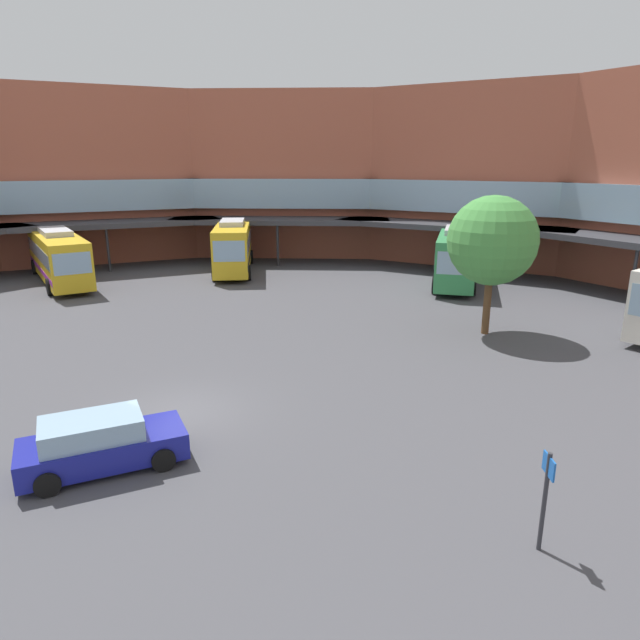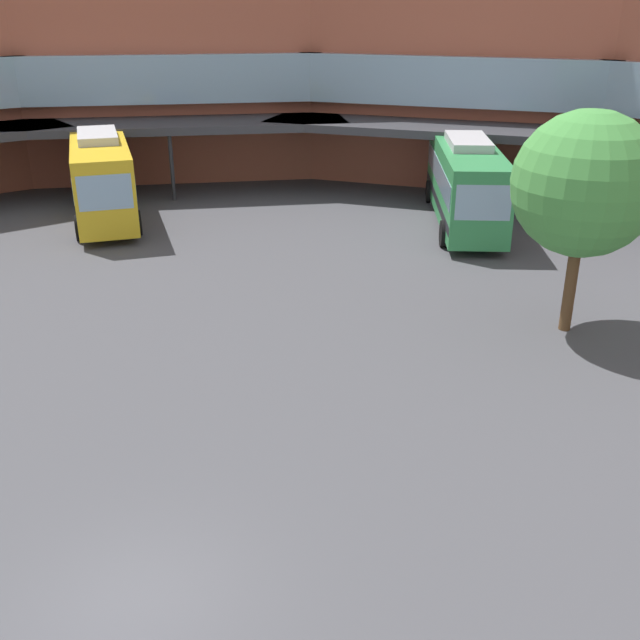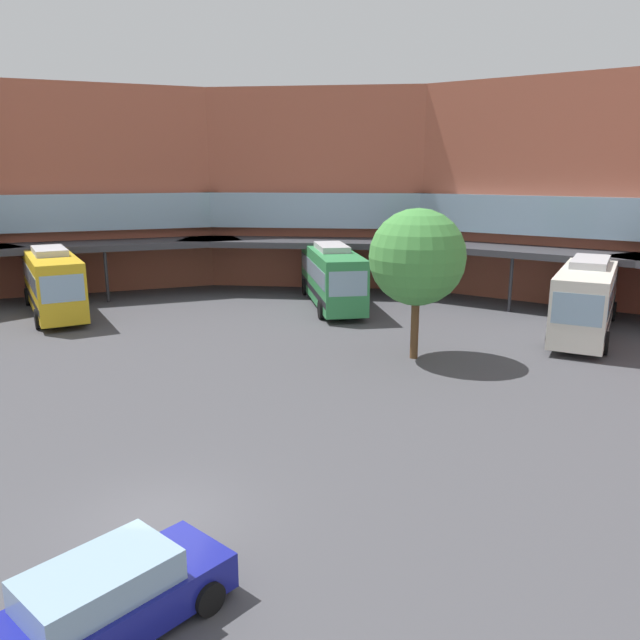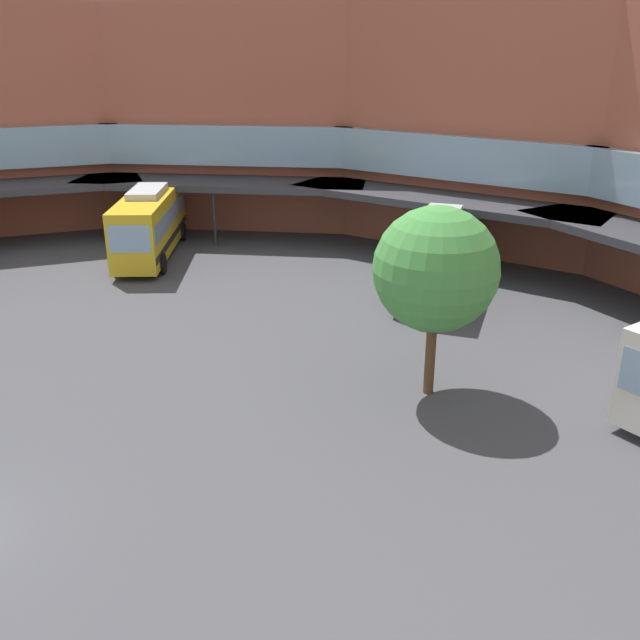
# 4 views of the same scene
# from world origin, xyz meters

# --- Properties ---
(ground_plane) EXTENTS (118.49, 118.49, 0.00)m
(ground_plane) POSITION_xyz_m (0.00, 0.00, 0.00)
(ground_plane) COLOR #47474C
(station_building) EXTENTS (76.29, 42.25, 13.94)m
(station_building) POSITION_xyz_m (-0.00, 20.56, 6.72)
(station_building) COLOR #AD5942
(station_building) RESTS_ON ground
(bus_1) EXTENTS (5.15, 10.72, 3.87)m
(bus_1) POSITION_xyz_m (1.84, 25.17, 1.96)
(bus_1) COLOR #338C4C
(bus_1) RESTS_ON ground
(bus_3) EXTENTS (6.11, 11.09, 3.96)m
(bus_3) POSITION_xyz_m (15.65, 19.80, 2.00)
(bus_3) COLOR silver
(bus_3) RESTS_ON ground
(bus_4) EXTENTS (7.80, 9.59, 3.95)m
(bus_4) POSITION_xyz_m (-14.22, 20.84, 2.00)
(bus_4) COLOR gold
(bus_4) RESTS_ON ground
(parked_car) EXTENTS (4.00, 4.64, 1.53)m
(parked_car) POSITION_xyz_m (0.63, -3.77, 0.74)
(parked_car) COLOR navy
(parked_car) RESTS_ON ground
(plaza_tree) EXTENTS (4.27, 4.27, 6.75)m
(plaza_tree) POSITION_xyz_m (6.67, 14.34, 4.60)
(plaza_tree) COLOR brown
(plaza_tree) RESTS_ON ground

